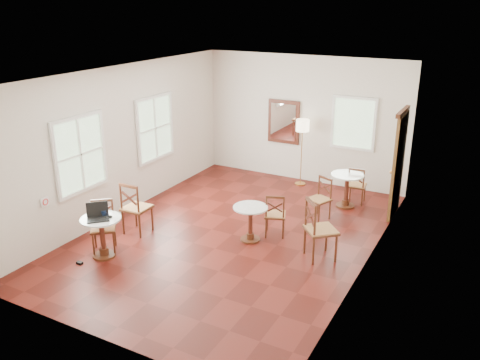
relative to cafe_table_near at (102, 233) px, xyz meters
The scene contains 17 objects.
ground 2.40m from the cafe_table_near, 49.29° to the left, with size 7.00×7.00×0.00m, color #54150E.
room_shell 2.92m from the cafe_table_near, 54.35° to the left, with size 5.02×7.02×3.01m.
cafe_table_near is the anchor object (origin of this frame).
cafe_table_mid 2.61m from the cafe_table_near, 41.86° to the left, with size 0.63×0.63×0.67m.
cafe_table_back 5.10m from the cafe_table_near, 53.83° to the left, with size 0.69×0.69×0.73m.
chair_near_a 1.02m from the cafe_table_near, 95.38° to the left, with size 0.49×0.49×1.03m.
chair_near_b 0.23m from the cafe_table_near, 127.62° to the left, with size 0.59×0.59×0.91m.
chair_mid_a 3.11m from the cafe_table_near, 43.69° to the left, with size 0.50×0.50×0.84m.
chair_mid_b 3.68m from the cafe_table_near, 27.51° to the left, with size 0.70×0.70×1.07m.
chair_back_a 5.42m from the cafe_table_near, 54.53° to the left, with size 0.41×0.41×0.83m.
chair_back_b 4.25m from the cafe_table_near, 50.25° to the left, with size 0.51×0.51×0.85m.
floor_lamp 5.28m from the cafe_table_near, 71.51° to the left, with size 0.31×0.31×1.58m.
laptop 0.34m from the cafe_table_near, 131.07° to the right, with size 0.47×0.47×0.26m.
mouse 0.33m from the cafe_table_near, 37.14° to the left, with size 0.10×0.06×0.04m, color black.
navy_mug 0.34m from the cafe_table_near, 92.04° to the left, with size 0.13×0.09×0.10m.
water_glass 0.38m from the cafe_table_near, 13.04° to the right, with size 0.06×0.06×0.09m, color white.
power_adapter 0.61m from the cafe_table_near, 114.28° to the right, with size 0.10×0.06×0.04m, color black.
Camera 1 is at (4.14, -7.43, 4.18)m, focal length 37.37 mm.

